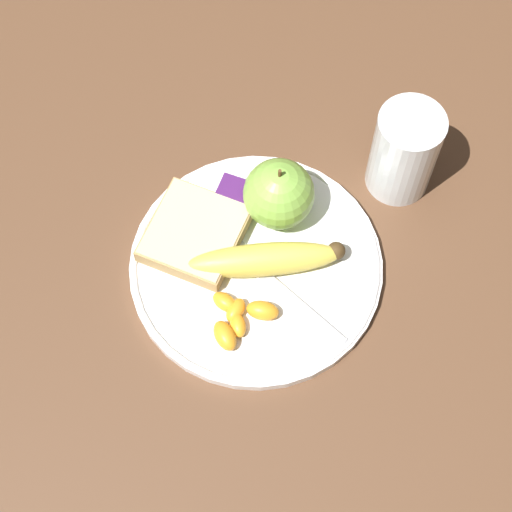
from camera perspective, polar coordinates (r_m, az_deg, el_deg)
name	(u,v)px	position (r m, az deg, el deg)	size (l,w,h in m)	color
ground_plane	(256,269)	(0.89, 0.00, -0.88)	(3.00, 3.00, 0.00)	brown
plate	(256,266)	(0.88, 0.00, -0.67)	(0.26, 0.26, 0.01)	white
juice_glass	(404,154)	(0.91, 9.82, 6.75)	(0.07, 0.07, 0.11)	silver
apple	(279,194)	(0.87, 1.57, 4.14)	(0.07, 0.07, 0.08)	#84BC47
banana	(267,256)	(0.86, 0.75, -0.03)	(0.10, 0.16, 0.03)	#E0CC4C
bread_slice	(195,234)	(0.88, -4.08, 1.49)	(0.10, 0.10, 0.02)	#AB8751
fork	(258,271)	(0.87, 0.15, -1.02)	(0.09, 0.19, 0.00)	#B2B2B7
jam_packet	(233,198)	(0.90, -1.57, 3.86)	(0.04, 0.03, 0.02)	silver
orange_segment_0	(238,325)	(0.84, -1.21, -4.62)	(0.03, 0.03, 0.01)	orange
orange_segment_1	(224,335)	(0.84, -2.18, -5.30)	(0.04, 0.04, 0.02)	orange
orange_segment_2	(240,312)	(0.85, -1.08, -3.73)	(0.03, 0.02, 0.02)	orange
orange_segment_3	(225,302)	(0.85, -2.07, -3.09)	(0.02, 0.03, 0.02)	orange
orange_segment_4	(263,311)	(0.85, 0.45, -3.66)	(0.02, 0.04, 0.02)	orange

